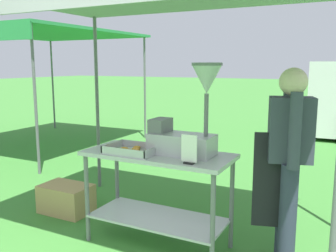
{
  "coord_description": "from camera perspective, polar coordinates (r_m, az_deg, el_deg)",
  "views": [
    {
      "loc": [
        1.37,
        -1.4,
        1.63
      ],
      "look_at": [
        -0.17,
        1.58,
        1.07
      ],
      "focal_mm": 39.49,
      "sensor_mm": 36.0,
      "label": 1
    }
  ],
  "objects": [
    {
      "name": "ground_plane",
      "position": [
        7.7,
        16.44,
        -3.13
      ],
      "size": [
        70.0,
        70.0,
        0.0
      ],
      "primitive_type": "plane",
      "color": "#3D7F33"
    },
    {
      "name": "donut_cart",
      "position": [
        3.34,
        -1.59,
        -8.07
      ],
      "size": [
        1.33,
        0.58,
        0.86
      ],
      "color": "#B7B7BC",
      "rests_on": "ground"
    },
    {
      "name": "donut_tray",
      "position": [
        3.28,
        -5.58,
        -3.8
      ],
      "size": [
        0.45,
        0.33,
        0.07
      ],
      "color": "#B7B7BC",
      "rests_on": "donut_cart"
    },
    {
      "name": "donut_fryer",
      "position": [
        3.14,
        3.05,
        0.47
      ],
      "size": [
        0.63,
        0.28,
        0.79
      ],
      "color": "#B7B7BC",
      "rests_on": "donut_cart"
    },
    {
      "name": "menu_sign",
      "position": [
        2.9,
        3.28,
        -3.98
      ],
      "size": [
        0.13,
        0.05,
        0.23
      ],
      "color": "black",
      "rests_on": "donut_cart"
    },
    {
      "name": "vendor",
      "position": [
        3.15,
        18.09,
        -4.4
      ],
      "size": [
        0.47,
        0.53,
        1.61
      ],
      "color": "#2D3347",
      "rests_on": "ground"
    },
    {
      "name": "supply_crate",
      "position": [
        4.34,
        -15.42,
        -10.75
      ],
      "size": [
        0.56,
        0.37,
        0.31
      ],
      "color": "tan",
      "rests_on": "ground"
    },
    {
      "name": "neighbour_tent",
      "position": [
        7.77,
        -18.97,
        13.12
      ],
      "size": [
        2.92,
        3.33,
        2.26
      ],
      "color": "slate",
      "rests_on": "ground"
    }
  ]
}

